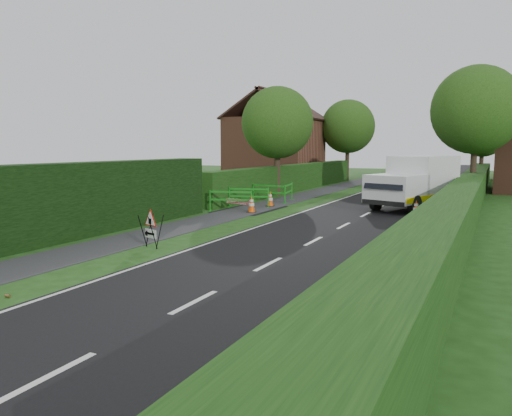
% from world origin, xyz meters
% --- Properties ---
extents(ground, '(120.00, 120.00, 0.00)m').
position_xyz_m(ground, '(0.00, 0.00, 0.00)').
color(ground, '#1F4413').
rests_on(ground, ground).
extents(road_surface, '(6.00, 90.00, 0.02)m').
position_xyz_m(road_surface, '(2.50, 35.00, 0.00)').
color(road_surface, black).
rests_on(road_surface, ground).
extents(footpath, '(2.00, 90.00, 0.02)m').
position_xyz_m(footpath, '(-3.00, 35.00, 0.01)').
color(footpath, '#2D2D30').
rests_on(footpath, ground).
extents(hedge_west_near, '(1.10, 18.00, 2.50)m').
position_xyz_m(hedge_west_near, '(-5.00, 0.00, 0.00)').
color(hedge_west_near, black).
rests_on(hedge_west_near, ground).
extents(hedge_west_far, '(1.00, 24.00, 1.80)m').
position_xyz_m(hedge_west_far, '(-5.00, 22.00, 0.00)').
color(hedge_west_far, '#14380F').
rests_on(hedge_west_far, ground).
extents(hedge_east, '(1.20, 50.00, 1.50)m').
position_xyz_m(hedge_east, '(6.50, 16.00, 0.00)').
color(hedge_east, '#14380F').
rests_on(hedge_east, ground).
extents(house_west, '(7.50, 7.40, 7.88)m').
position_xyz_m(house_west, '(-10.00, 30.00, 2.90)').
color(house_west, brown).
rests_on(house_west, ground).
extents(tree_nw, '(4.40, 4.40, 6.70)m').
position_xyz_m(tree_nw, '(-4.60, 18.00, 4.48)').
color(tree_nw, '#2D2116').
rests_on(tree_nw, ground).
extents(tree_ne, '(5.20, 5.20, 7.79)m').
position_xyz_m(tree_ne, '(6.40, 22.00, 5.17)').
color(tree_ne, '#2D2116').
rests_on(tree_ne, ground).
extents(tree_fw, '(4.80, 4.80, 7.24)m').
position_xyz_m(tree_fw, '(-4.60, 34.00, 4.83)').
color(tree_fw, '#2D2116').
rests_on(tree_fw, ground).
extents(tree_fe, '(4.20, 4.20, 6.33)m').
position_xyz_m(tree_fe, '(6.40, 38.00, 4.22)').
color(tree_fe, '#2D2116').
rests_on(tree_fe, ground).
extents(triangle_sign, '(0.86, 0.86, 1.00)m').
position_xyz_m(triangle_sign, '(-1.56, 1.41, 0.69)').
color(triangle_sign, black).
rests_on(triangle_sign, ground).
extents(works_van, '(3.89, 6.01, 2.57)m').
position_xyz_m(works_van, '(4.14, 14.83, 1.36)').
color(works_van, silver).
rests_on(works_van, ground).
extents(traffic_cone_0, '(0.38, 0.38, 0.79)m').
position_xyz_m(traffic_cone_0, '(4.67, 11.49, 0.39)').
color(traffic_cone_0, black).
rests_on(traffic_cone_0, ground).
extents(traffic_cone_1, '(0.38, 0.38, 0.79)m').
position_xyz_m(traffic_cone_1, '(4.88, 13.66, 0.39)').
color(traffic_cone_1, black).
rests_on(traffic_cone_1, ground).
extents(traffic_cone_2, '(0.38, 0.38, 0.79)m').
position_xyz_m(traffic_cone_2, '(4.71, 15.02, 0.39)').
color(traffic_cone_2, black).
rests_on(traffic_cone_2, ground).
extents(traffic_cone_3, '(0.38, 0.38, 0.79)m').
position_xyz_m(traffic_cone_3, '(-2.43, 10.01, 0.39)').
color(traffic_cone_3, black).
rests_on(traffic_cone_3, ground).
extents(traffic_cone_4, '(0.38, 0.38, 0.79)m').
position_xyz_m(traffic_cone_4, '(-2.64, 12.57, 0.39)').
color(traffic_cone_4, black).
rests_on(traffic_cone_4, ground).
extents(ped_barrier_0, '(2.08, 0.87, 1.00)m').
position_xyz_m(ped_barrier_0, '(-3.50, 9.97, 0.63)').
color(ped_barrier_0, '#198C1C').
rests_on(ped_barrier_0, ground).
extents(ped_barrier_1, '(2.09, 0.80, 1.00)m').
position_xyz_m(ped_barrier_1, '(-3.47, 11.80, 0.63)').
color(ped_barrier_1, '#198C1C').
rests_on(ped_barrier_1, ground).
extents(ped_barrier_2, '(2.09, 0.56, 1.00)m').
position_xyz_m(ped_barrier_2, '(-3.44, 14.18, 0.63)').
color(ped_barrier_2, '#198C1C').
rests_on(ped_barrier_2, ground).
extents(ped_barrier_3, '(0.74, 2.09, 1.00)m').
position_xyz_m(ped_barrier_3, '(-2.66, 15.10, 0.63)').
color(ped_barrier_3, '#198C1C').
rests_on(ped_barrier_3, ground).
extents(redwhite_plank, '(1.48, 0.32, 0.25)m').
position_xyz_m(redwhite_plank, '(-3.23, 10.30, 0.00)').
color(redwhite_plank, red).
rests_on(redwhite_plank, ground).
extents(litter_can, '(0.12, 0.07, 0.07)m').
position_xyz_m(litter_can, '(-1.08, -3.84, 0.00)').
color(litter_can, '#BF7F4C').
rests_on(litter_can, ground).
extents(hatchback_car, '(2.40, 4.11, 1.31)m').
position_xyz_m(hatchback_car, '(3.13, 25.92, 0.66)').
color(hatchback_car, white).
rests_on(hatchback_car, ground).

